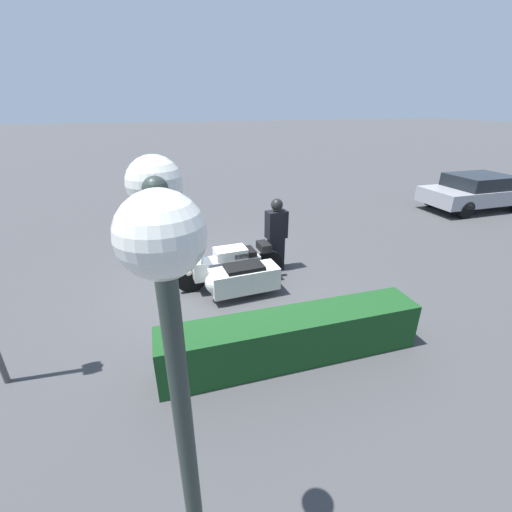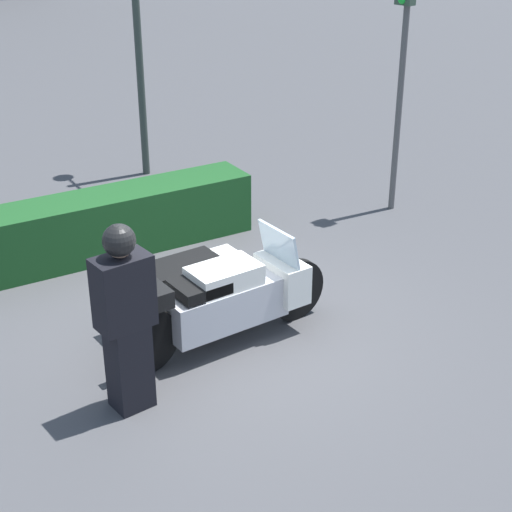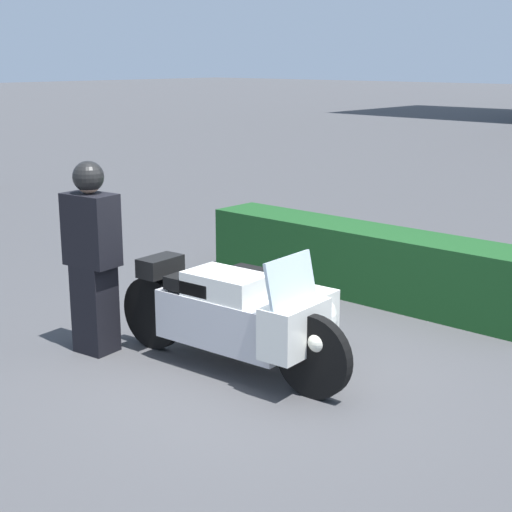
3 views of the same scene
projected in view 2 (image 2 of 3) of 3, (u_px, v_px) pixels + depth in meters
ground_plane at (236, 335)px, 8.56m from camera, size 160.00×160.00×0.00m
police_motorcycle at (212, 291)px, 8.44m from camera, size 2.60×1.24×1.18m
officer_rider at (125, 315)px, 7.00m from camera, size 0.54×0.37×1.86m
hedge_bush_curbside at (94, 227)px, 10.21m from camera, size 4.35×0.72×0.82m
twin_lamp_post at (136, 1)px, 12.06m from camera, size 0.33×1.21×3.68m
traffic_light_near at (401, 61)px, 10.90m from camera, size 0.22×0.28×3.37m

